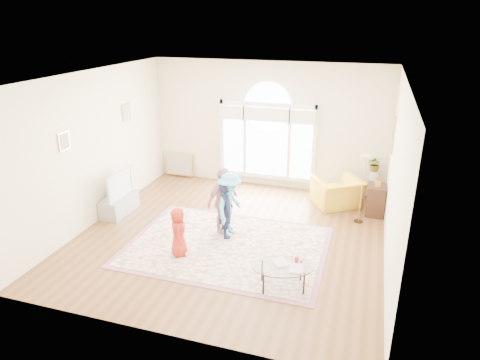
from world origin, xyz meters
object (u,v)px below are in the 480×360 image
(television, at_px, (117,184))
(coffee_table, at_px, (283,267))
(tv_console, at_px, (119,204))
(area_rug, at_px, (227,246))
(armchair, at_px, (337,192))

(television, height_order, coffee_table, television)
(television, bearing_deg, tv_console, 180.00)
(television, bearing_deg, area_rug, -14.32)
(coffee_table, bearing_deg, area_rug, 124.72)
(area_rug, distance_m, tv_console, 2.92)
(area_rug, height_order, coffee_table, coffee_table)
(tv_console, distance_m, coffee_table, 4.49)
(tv_console, xyz_separation_m, television, (0.01, -0.00, 0.50))
(tv_console, xyz_separation_m, coffee_table, (4.14, -1.72, 0.19))
(television, xyz_separation_m, armchair, (4.66, 1.87, -0.38))
(area_rug, bearing_deg, tv_console, 165.72)
(tv_console, bearing_deg, area_rug, -14.28)
(tv_console, relative_size, coffee_table, 0.85)
(area_rug, bearing_deg, television, 165.68)
(area_rug, bearing_deg, coffee_table, -37.39)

